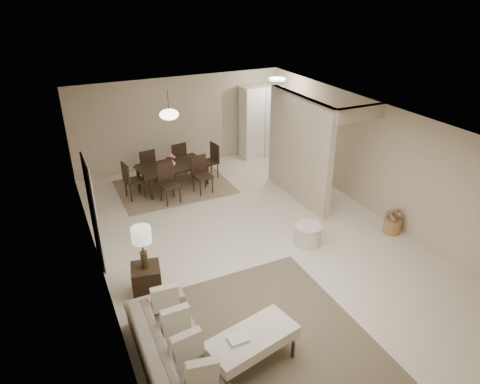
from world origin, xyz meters
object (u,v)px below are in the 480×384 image
pantry_cabinet (261,121)px  wicker_basket (392,226)px  dining_table (174,176)px  ottoman_bench (252,340)px  side_table (147,280)px  round_pouf (308,235)px  sofa (176,351)px

pantry_cabinet → wicker_basket: (0.40, -5.17, -0.90)m
wicker_basket → dining_table: (-3.47, 4.09, 0.15)m
wicker_basket → ottoman_bench: bearing=-157.3°
wicker_basket → dining_table: size_ratio=0.21×
wicker_basket → dining_table: bearing=130.3°
side_table → dining_table: 4.15m
side_table → round_pouf: bearing=1.6°
pantry_cabinet → wicker_basket: size_ratio=5.76×
ottoman_bench → side_table: 2.27m
side_table → dining_table: dining_table is taller
pantry_cabinet → round_pouf: bearing=-106.9°
side_table → round_pouf: size_ratio=0.96×
pantry_cabinet → side_table: (-4.75, -4.88, -0.79)m
ottoman_bench → side_table: size_ratio=2.64×
sofa → side_table: size_ratio=4.33×
side_table → pantry_cabinet: bearing=45.8°
ottoman_bench → side_table: (-0.95, 2.06, -0.11)m
pantry_cabinet → wicker_basket: 5.27m
ottoman_bench → wicker_basket: ottoman_bench is taller
side_table → round_pouf: side_table is taller
side_table → round_pouf: (3.30, 0.09, -0.05)m
round_pouf → dining_table: 4.04m
dining_table → ottoman_bench: bearing=-106.4°
dining_table → pantry_cabinet: bearing=10.1°
round_pouf → pantry_cabinet: bearing=73.1°
pantry_cabinet → dining_table: pantry_cabinet is taller
ottoman_bench → dining_table: 5.90m
sofa → side_table: 1.76m
wicker_basket → pantry_cabinet: bearing=94.4°
round_pouf → dining_table: bearing=113.6°
pantry_cabinet → round_pouf: (-1.45, -4.79, -0.84)m
side_table → dining_table: size_ratio=0.30×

